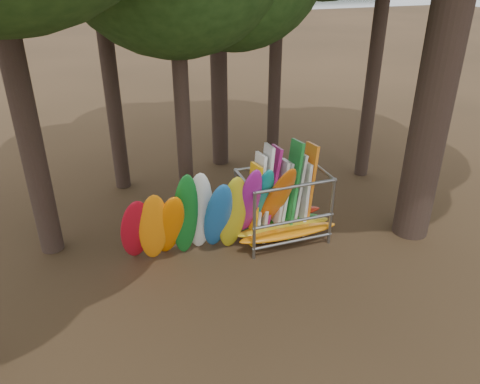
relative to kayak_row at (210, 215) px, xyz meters
name	(u,v)px	position (x,y,z in m)	size (l,w,h in m)	color
ground	(276,257)	(1.68, -0.68, -1.29)	(120.00, 120.00, 0.00)	#47331E
lake	(99,18)	(1.68, 59.32, -1.29)	(160.00, 160.00, 0.00)	gray
kayak_row	(210,215)	(0.00, 0.00, 0.00)	(4.69, 2.04, 2.94)	#B80D20
storage_rack	(282,208)	(2.24, 0.27, -0.32)	(3.06, 1.57, 2.92)	gray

